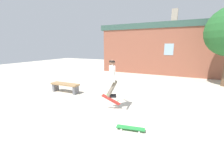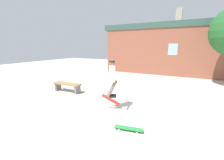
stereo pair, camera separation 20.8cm
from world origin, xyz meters
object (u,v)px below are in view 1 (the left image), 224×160
at_px(park_bench, 65,86).
at_px(skateboard_flipping, 111,100).
at_px(skater, 112,75).
at_px(skateboard_resting, 131,128).

relative_size(park_bench, skateboard_flipping, 2.30).
xyz_separation_m(skater, skateboard_flipping, (0.00, -0.09, -0.93)).
relative_size(skateboard_flipping, skateboard_resting, 0.82).
height_order(park_bench, skater, skater).
xyz_separation_m(park_bench, skateboard_flipping, (3.12, -0.93, 0.04)).
distance_m(skateboard_flipping, skateboard_resting, 1.60).
height_order(skateboard_flipping, skateboard_resting, skateboard_flipping).
bearing_deg(skater, park_bench, 137.70).
xyz_separation_m(skateboard_flipping, skateboard_resting, (1.15, -1.07, -0.32)).
height_order(skater, skateboard_flipping, skater).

